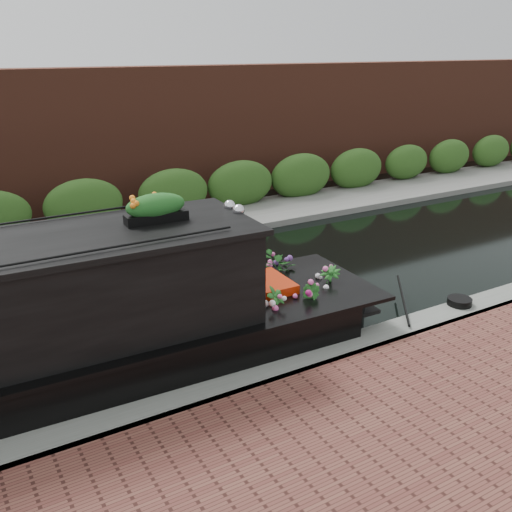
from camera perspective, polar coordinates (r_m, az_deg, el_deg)
ground at (r=10.89m, az=-9.02°, el=-4.72°), size 80.00×80.00×0.00m
near_bank_coping at (r=8.26m, az=-0.28°, el=-13.20°), size 40.00×0.60×0.50m
far_bank_path at (r=14.63m, az=-15.13°, el=1.43°), size 40.00×2.40×0.34m
far_hedge at (r=15.46m, az=-16.05°, el=2.35°), size 40.00×1.10×2.80m
far_brick_wall at (r=17.43m, az=-17.85°, el=4.16°), size 40.00×1.00×8.00m
rope_fender at (r=10.55m, az=9.03°, el=-4.64°), size 0.32×0.40×0.32m
coiled_mooring_rope at (r=10.73m, az=19.68°, el=-4.30°), size 0.43×0.43×0.12m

